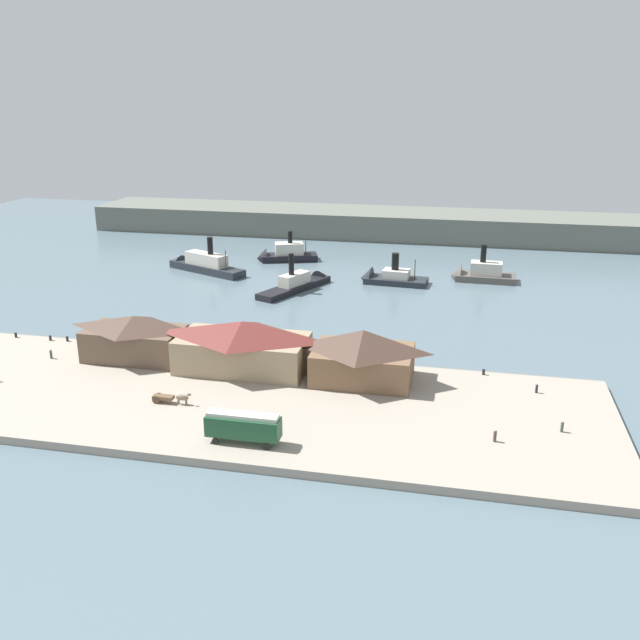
{
  "coord_description": "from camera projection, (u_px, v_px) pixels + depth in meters",
  "views": [
    {
      "loc": [
        32.34,
        -110.14,
        44.13
      ],
      "look_at": [
        5.37,
        14.15,
        2.0
      ],
      "focal_mm": 38.55,
      "sensor_mm": 36.0,
      "label": 1
    }
  ],
  "objects": [
    {
      "name": "ground_plane",
      "position": [
        274.0,
        353.0,
        122.56
      ],
      "size": [
        320.0,
        320.0,
        0.0
      ],
      "primitive_type": "plane",
      "color": "slate"
    },
    {
      "name": "quay_promenade",
      "position": [
        233.0,
        401.0,
        101.96
      ],
      "size": [
        110.0,
        36.0,
        1.2
      ],
      "primitive_type": "cube",
      "color": "#9E9384",
      "rests_on": "ground"
    },
    {
      "name": "seawall_edge",
      "position": [
        268.0,
        358.0,
        119.06
      ],
      "size": [
        110.0,
        0.8,
        1.0
      ],
      "primitive_type": "cube",
      "color": "gray",
      "rests_on": "ground"
    },
    {
      "name": "ferry_shed_west_terminal",
      "position": [
        134.0,
        337.0,
        115.73
      ],
      "size": [
        16.59,
        9.2,
        7.54
      ],
      "color": "brown",
      "rests_on": "quay_promenade"
    },
    {
      "name": "ferry_shed_east_terminal",
      "position": [
        242.0,
        345.0,
        110.98
      ],
      "size": [
        21.31,
        11.05,
        8.21
      ],
      "color": "#998466",
      "rests_on": "quay_promenade"
    },
    {
      "name": "ferry_shed_central_terminal",
      "position": [
        363.0,
        355.0,
        106.79
      ],
      "size": [
        15.63,
        11.2,
        8.28
      ],
      "color": "brown",
      "rests_on": "quay_promenade"
    },
    {
      "name": "street_tram",
      "position": [
        243.0,
        425.0,
        87.99
      ],
      "size": [
        9.72,
        2.77,
        4.09
      ],
      "color": "#1E4C2D",
      "rests_on": "quay_promenade"
    },
    {
      "name": "horse_cart",
      "position": [
        171.0,
        397.0,
        99.6
      ],
      "size": [
        5.9,
        1.31,
        1.87
      ],
      "color": "brown",
      "rests_on": "quay_promenade"
    },
    {
      "name": "pedestrian_walking_west",
      "position": [
        562.0,
        427.0,
        91.25
      ],
      "size": [
        0.4,
        0.4,
        1.61
      ],
      "color": "#3D4C42",
      "rests_on": "quay_promenade"
    },
    {
      "name": "pedestrian_near_east_shed",
      "position": [
        495.0,
        436.0,
        88.7
      ],
      "size": [
        0.42,
        0.42,
        1.71
      ],
      "color": "#4C3D33",
      "rests_on": "quay_promenade"
    },
    {
      "name": "pedestrian_by_tram",
      "position": [
        51.0,
        354.0,
        116.57
      ],
      "size": [
        0.41,
        0.41,
        1.66
      ],
      "color": "#3D4C42",
      "rests_on": "quay_promenade"
    },
    {
      "name": "pedestrian_standing_center",
      "position": [
        537.0,
        389.0,
        103.17
      ],
      "size": [
        0.37,
        0.37,
        1.51
      ],
      "color": "#232328",
      "rests_on": "quay_promenade"
    },
    {
      "name": "mooring_post_center_east",
      "position": [
        16.0,
        335.0,
        126.72
      ],
      "size": [
        0.44,
        0.44,
        0.9
      ],
      "primitive_type": "cylinder",
      "color": "black",
      "rests_on": "quay_promenade"
    },
    {
      "name": "mooring_post_center_west",
      "position": [
        67.0,
        339.0,
        124.73
      ],
      "size": [
        0.44,
        0.44,
        0.9
      ],
      "primitive_type": "cylinder",
      "color": "black",
      "rests_on": "quay_promenade"
    },
    {
      "name": "mooring_post_east",
      "position": [
        484.0,
        372.0,
        109.9
      ],
      "size": [
        0.44,
        0.44,
        0.9
      ],
      "primitive_type": "cylinder",
      "color": "black",
      "rests_on": "quay_promenade"
    },
    {
      "name": "mooring_post_west",
      "position": [
        50.0,
        338.0,
        125.17
      ],
      "size": [
        0.44,
        0.44,
        0.9
      ],
      "primitive_type": "cylinder",
      "color": "black",
      "rests_on": "quay_promenade"
    },
    {
      "name": "ferry_outer_harbor",
      "position": [
        301.0,
        283.0,
        162.83
      ],
      "size": [
        14.08,
        24.62,
        10.48
      ],
      "color": "black",
      "rests_on": "ground"
    },
    {
      "name": "ferry_near_quay",
      "position": [
        478.0,
        274.0,
        169.62
      ],
      "size": [
        16.09,
        7.16,
        11.24
      ],
      "color": "#514C47",
      "rests_on": "ground"
    },
    {
      "name": "ferry_approaching_east",
      "position": [
        283.0,
        255.0,
        189.46
      ],
      "size": [
        17.58,
        10.7,
        10.04
      ],
      "color": "black",
      "rests_on": "ground"
    },
    {
      "name": "ferry_moored_west",
      "position": [
        201.0,
        264.0,
        178.34
      ],
      "size": [
        24.86,
        14.77,
        10.64
      ],
      "color": "#23282D",
      "rests_on": "ground"
    },
    {
      "name": "ferry_departing_north",
      "position": [
        387.0,
        278.0,
        167.4
      ],
      "size": [
        16.74,
        7.7,
        9.75
      ],
      "color": "#23282D",
      "rests_on": "ground"
    },
    {
      "name": "far_headland",
      "position": [
        366.0,
        223.0,
        223.35
      ],
      "size": [
        180.0,
        24.0,
        8.0
      ],
      "primitive_type": "cube",
      "color": "#60665B",
      "rests_on": "ground"
    }
  ]
}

